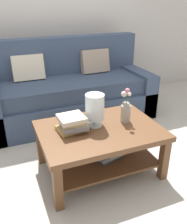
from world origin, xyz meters
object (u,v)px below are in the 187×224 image
object	(u,v)px
coffee_table	(100,140)
couch	(69,92)
book_stack_main	(73,123)
flower_pitcher	(126,110)
glass_hurricane_vase	(95,108)

from	to	relation	value
coffee_table	couch	bearing A→B (deg)	85.91
coffee_table	book_stack_main	world-z (taller)	book_stack_main
coffee_table	book_stack_main	bearing A→B (deg)	167.54
couch	flower_pitcher	xyz separation A→B (m)	(0.19, -1.23, 0.22)
coffee_table	book_stack_main	distance (m)	0.32
coffee_table	book_stack_main	size ratio (longest dim) A/B	3.87
book_stack_main	flower_pitcher	bearing A→B (deg)	-1.85
glass_hurricane_vase	flower_pitcher	size ratio (longest dim) A/B	0.88
coffee_table	flower_pitcher	bearing A→B (deg)	7.62
glass_hurricane_vase	flower_pitcher	distance (m)	0.31
couch	glass_hurricane_vase	world-z (taller)	couch
couch	book_stack_main	bearing A→B (deg)	-105.40
book_stack_main	glass_hurricane_vase	distance (m)	0.24
book_stack_main	coffee_table	bearing A→B (deg)	-12.46
glass_hurricane_vase	flower_pitcher	xyz separation A→B (m)	(0.30, -0.03, -0.06)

